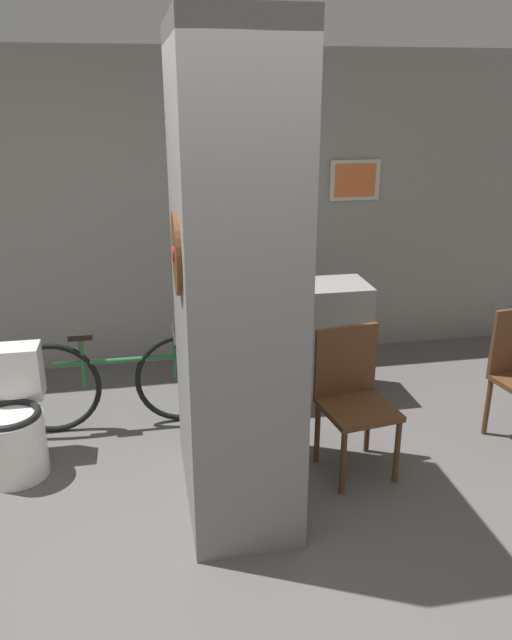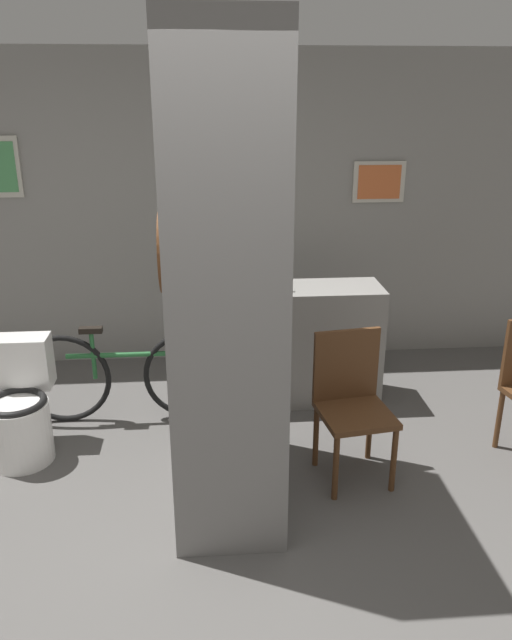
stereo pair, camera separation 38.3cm
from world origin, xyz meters
The scene contains 8 objects.
ground_plane centered at (0.00, 0.00, 0.00)m, with size 14.00×14.00×0.00m, color #5B5956.
wall_back centered at (0.00, 2.63, 1.30)m, with size 8.00×0.09×2.60m.
pillar_center centered at (0.14, 0.56, 1.30)m, with size 0.61×1.12×2.60m.
counter_shelf centered at (0.76, 1.74, 0.45)m, with size 1.16×0.44×0.91m.
toilet centered at (-1.19, 1.07, 0.32)m, with size 0.40×0.56×0.76m.
chair_near_pillar centered at (0.90, 0.72, 0.51)m, with size 0.48×0.48×0.92m.
bicycle centered at (-0.55, 1.49, 0.35)m, with size 1.58×0.42×0.73m.
bottle_tall centered at (0.56, 1.68, 1.01)m, with size 0.06×0.06×0.27m.
Camera 2 is at (0.05, -2.62, 2.29)m, focal length 35.00 mm.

